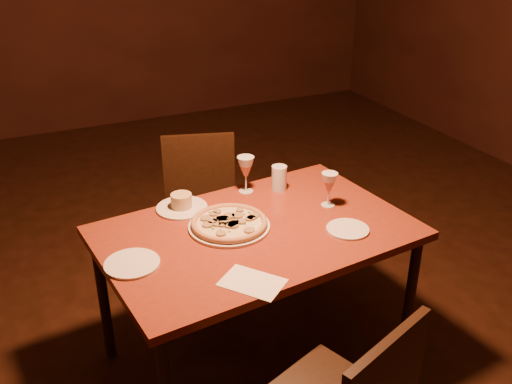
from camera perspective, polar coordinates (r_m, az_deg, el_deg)
name	(u,v)px	position (r m, az deg, el deg)	size (l,w,h in m)	color
floor	(227,353)	(2.83, -2.92, -15.81)	(7.00, 7.00, 0.00)	#321910
dining_table	(256,242)	(2.44, 0.04, -4.99)	(1.37, 0.96, 0.69)	maroon
chair_far	(202,203)	(3.13, -5.47, -1.14)	(0.49, 0.49, 0.82)	black
pizza_plate	(229,223)	(2.42, -2.70, -3.16)	(0.35, 0.35, 0.04)	silver
ramekin_saucer	(182,204)	(2.58, -7.45, -1.22)	(0.23, 0.23, 0.07)	silver
wine_glass_far	(246,174)	(2.69, -1.03, 1.76)	(0.08, 0.08, 0.18)	#B85F4C
wine_glass_right	(329,189)	(2.59, 7.30, 0.25)	(0.07, 0.07, 0.16)	#B85F4C
water_tumbler	(279,178)	(2.72, 2.33, 1.41)	(0.07, 0.07, 0.12)	silver
side_plate_left	(132,264)	(2.23, -12.29, -7.02)	(0.21, 0.21, 0.01)	silver
side_plate_near	(348,229)	(2.43, 9.16, -3.69)	(0.18, 0.18, 0.01)	silver
menu_card	(252,282)	(2.09, -0.37, -9.02)	(0.15, 0.22, 0.00)	silver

